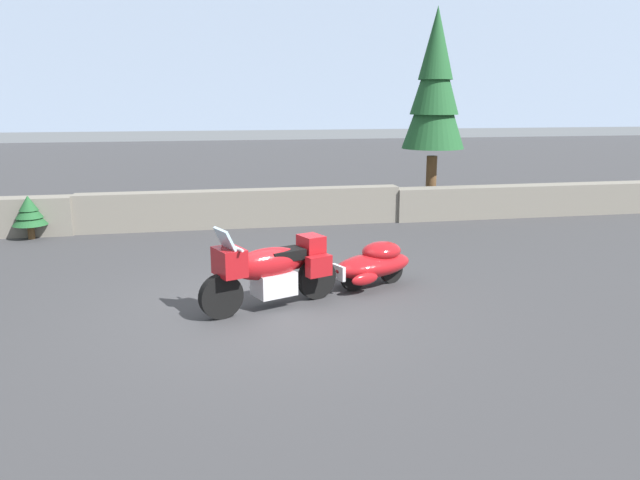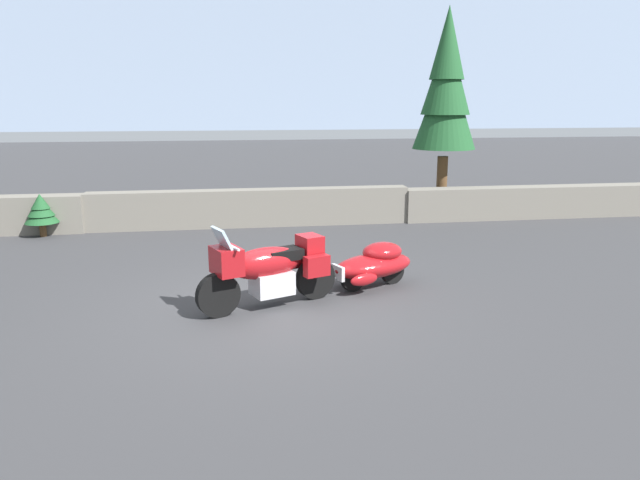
% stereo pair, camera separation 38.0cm
% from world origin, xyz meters
% --- Properties ---
extents(ground_plane, '(80.00, 80.00, 0.00)m').
position_xyz_m(ground_plane, '(0.00, 0.00, 0.00)').
color(ground_plane, '#38383A').
extents(stone_guard_wall, '(24.00, 0.61, 0.93)m').
position_xyz_m(stone_guard_wall, '(-0.14, 6.16, 0.45)').
color(stone_guard_wall, slate).
rests_on(stone_guard_wall, ground).
extents(distant_ridgeline, '(240.00, 80.00, 16.00)m').
position_xyz_m(distant_ridgeline, '(0.00, 96.16, 8.00)').
color(distant_ridgeline, '#8C9EB7').
rests_on(distant_ridgeline, ground).
extents(touring_motorcycle, '(2.19, 1.25, 1.33)m').
position_xyz_m(touring_motorcycle, '(0.01, 0.01, 0.62)').
color(touring_motorcycle, black).
rests_on(touring_motorcycle, ground).
extents(car_shaped_trailer, '(2.18, 1.21, 0.76)m').
position_xyz_m(car_shaped_trailer, '(1.84, 0.76, 0.41)').
color(car_shaped_trailer, black).
rests_on(car_shaped_trailer, ground).
extents(pine_tree_tall, '(1.70, 1.70, 5.55)m').
position_xyz_m(pine_tree_tall, '(5.33, 7.12, 3.47)').
color(pine_tree_tall, brown).
rests_on(pine_tree_tall, ground).
extents(pine_sapling_near, '(0.77, 0.77, 1.01)m').
position_xyz_m(pine_sapling_near, '(-4.87, 5.73, 0.63)').
color(pine_sapling_near, brown).
rests_on(pine_sapling_near, ground).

